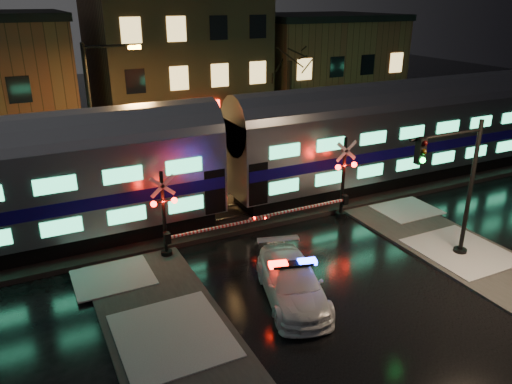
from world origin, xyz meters
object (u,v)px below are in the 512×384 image
Objects in this scene: police_car at (292,282)px; traffic_light at (455,190)px; crossing_signal_right at (338,188)px; crossing_signal_left at (174,222)px; streetlight at (97,117)px.

police_car is 0.89× the size of traffic_light.
crossing_signal_right is (5.49, 5.07, 1.01)m from police_car.
police_car is at bearing -60.87° from crossing_signal_left.
streetlight reaches higher than crossing_signal_right.
crossing_signal_right is 0.99× the size of traffic_light.
crossing_signal_left is 11.56m from traffic_light.
streetlight is (-9.89, 6.69, 3.12)m from crossing_signal_right.
streetlight is at bearing 103.28° from crossing_signal_left.
crossing_signal_right is at bearing 58.43° from police_car.
streetlight reaches higher than crossing_signal_left.
crossing_signal_right reaches higher than police_car.
crossing_signal_left is at bearing 162.70° from traffic_light.
traffic_light is at bearing -28.10° from crossing_signal_left.
crossing_signal_right is 12.35m from streetlight.
police_car is 13.22m from streetlight.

